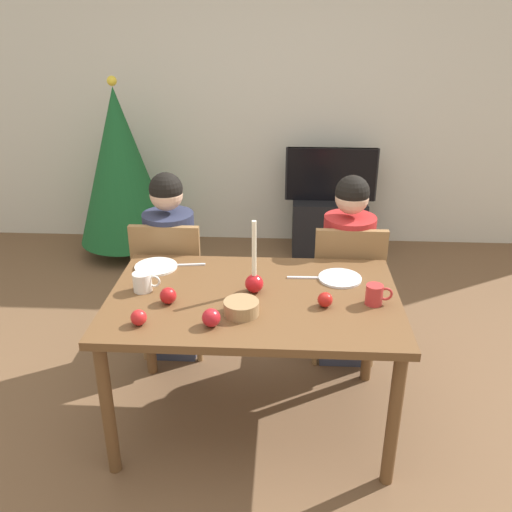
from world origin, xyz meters
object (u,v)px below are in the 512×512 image
object	(u,v)px
christmas_tree	(121,167)
plate_right	(340,278)
person_right_child	(346,274)
tv_stand	(328,225)
mug_left	(143,282)
bowl_walnuts	(241,308)
plate_left	(156,267)
apple_far_edge	(139,318)
chair_left	(171,280)
dining_table	(254,311)
candle_centerpiece	(254,278)
person_left_child	(172,269)
apple_by_right_mug	(211,318)
apple_by_left_plate	(168,296)
tv	(331,174)
apple_near_candle	(325,300)
mug_right	(375,295)
chair_right	(346,285)

from	to	relation	value
christmas_tree	plate_right	xyz separation A→B (m)	(1.68, -1.93, -0.04)
person_right_child	tv_stand	world-z (taller)	person_right_child
mug_left	bowl_walnuts	bearing A→B (deg)	-21.94
plate_left	apple_far_edge	distance (m)	0.58
chair_left	apple_far_edge	world-z (taller)	chair_left
plate_left	dining_table	bearing A→B (deg)	-27.81
candle_centerpiece	tv_stand	bearing A→B (deg)	76.71
person_left_child	bowl_walnuts	xyz separation A→B (m)	(0.49, -0.82, 0.21)
christmas_tree	mug_left	xyz separation A→B (m)	(0.71, -2.11, 0.00)
chair_left	apple_by_right_mug	bearing A→B (deg)	-67.44
person_left_child	plate_left	distance (m)	0.40
person_left_child	apple_by_left_plate	bearing A→B (deg)	-78.95
tv_stand	tv	xyz separation A→B (m)	(0.00, 0.00, 0.47)
dining_table	plate_left	distance (m)	0.62
apple_by_right_mug	apple_near_candle	bearing A→B (deg)	21.64
mug_left	apple_by_left_plate	distance (m)	0.19
mug_left	apple_far_edge	distance (m)	0.32
mug_right	apple_by_right_mug	bearing A→B (deg)	-162.19
mug_left	chair_left	bearing A→B (deg)	89.63
tv	person_right_child	bearing A→B (deg)	-90.59
apple_by_right_mug	tv	bearing A→B (deg)	74.85
tv	tv_stand	bearing A→B (deg)	-90.00
bowl_walnuts	apple_by_right_mug	bearing A→B (deg)	-138.12
mug_left	apple_far_edge	world-z (taller)	mug_left
tv	christmas_tree	size ratio (longest dim) A/B	0.52
tv	candle_centerpiece	size ratio (longest dim) A/B	2.14
chair_right	person_left_child	world-z (taller)	person_left_child
person_right_child	apple_by_right_mug	distance (m)	1.17
mug_right	bowl_walnuts	xyz separation A→B (m)	(-0.61, -0.13, -0.02)
person_left_child	mug_left	distance (m)	0.66
tv	apple_by_left_plate	bearing A→B (deg)	-111.17
tv	bowl_walnuts	world-z (taller)	tv
tv	bowl_walnuts	size ratio (longest dim) A/B	4.91
chair_left	chair_right	xyz separation A→B (m)	(1.05, 0.00, 0.00)
plate_left	bowl_walnuts	bearing A→B (deg)	-42.95
plate_right	mug_left	bearing A→B (deg)	-169.73
tv	plate_left	distance (m)	2.28
candle_centerpiece	plate_left	world-z (taller)	candle_centerpiece
tv_stand	mug_right	xyz separation A→B (m)	(0.04, -2.35, 0.56)
chair_left	tv_stand	xyz separation A→B (m)	(1.07, 1.69, -0.27)
mug_left	apple_near_candle	bearing A→B (deg)	-7.12
dining_table	plate_left	xyz separation A→B (m)	(-0.54, 0.28, 0.09)
chair_right	plate_left	distance (m)	1.13
bowl_walnuts	apple_by_left_plate	distance (m)	0.36
mug_right	bowl_walnuts	distance (m)	0.63
tv	plate_left	size ratio (longest dim) A/B	3.50
plate_right	apple_by_left_plate	distance (m)	0.88
bowl_walnuts	christmas_tree	bearing A→B (deg)	117.60
apple_near_candle	apple_by_right_mug	distance (m)	0.54
chair_left	candle_centerpiece	xyz separation A→B (m)	(0.54, -0.57, 0.31)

